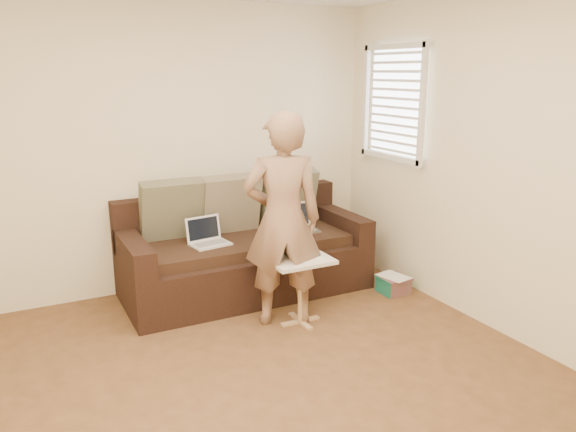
% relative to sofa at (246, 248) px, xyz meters
% --- Properties ---
extents(floor, '(4.50, 4.50, 0.00)m').
position_rel_sofa_xyz_m(floor, '(-0.56, -1.77, -0.42)').
color(floor, '#50361E').
rests_on(floor, ground).
extents(wall_back, '(4.00, 0.00, 4.00)m').
position_rel_sofa_xyz_m(wall_back, '(-0.56, 0.48, 0.87)').
color(wall_back, '#F1E4BD').
rests_on(wall_back, ground).
extents(wall_right, '(0.00, 4.50, 4.50)m').
position_rel_sofa_xyz_m(wall_right, '(1.44, -1.77, 0.87)').
color(wall_right, '#F1E4BD').
rests_on(wall_right, ground).
extents(window_blinds, '(0.12, 0.88, 1.08)m').
position_rel_sofa_xyz_m(window_blinds, '(1.39, -0.27, 1.28)').
color(window_blinds, white).
rests_on(window_blinds, wall_right).
extents(sofa, '(2.20, 0.95, 0.85)m').
position_rel_sofa_xyz_m(sofa, '(0.00, 0.00, 0.00)').
color(sofa, black).
rests_on(sofa, ground).
extents(pillow_left, '(0.55, 0.29, 0.57)m').
position_rel_sofa_xyz_m(pillow_left, '(-0.60, 0.25, 0.37)').
color(pillow_left, '#53523D').
rests_on(pillow_left, sofa).
extents(pillow_mid, '(0.55, 0.27, 0.57)m').
position_rel_sofa_xyz_m(pillow_mid, '(-0.05, 0.22, 0.37)').
color(pillow_mid, '#6C644D').
rests_on(pillow_mid, sofa).
extents(pillow_right, '(0.55, 0.28, 0.57)m').
position_rel_sofa_xyz_m(pillow_right, '(0.55, 0.23, 0.37)').
color(pillow_right, '#53523D').
rests_on(pillow_right, sofa).
extents(laptop_silver, '(0.38, 0.29, 0.24)m').
position_rel_sofa_xyz_m(laptop_silver, '(0.53, -0.04, 0.10)').
color(laptop_silver, '#B7BABC').
rests_on(laptop_silver, sofa).
extents(laptop_white, '(0.36, 0.29, 0.24)m').
position_rel_sofa_xyz_m(laptop_white, '(-0.36, -0.07, 0.10)').
color(laptop_white, white).
rests_on(laptop_white, sofa).
extents(person, '(0.73, 0.60, 1.71)m').
position_rel_sofa_xyz_m(person, '(0.02, -0.73, 0.43)').
color(person, '#825D47').
rests_on(person, ground).
extents(side_table, '(0.49, 0.35, 0.54)m').
position_rel_sofa_xyz_m(side_table, '(0.13, -0.82, -0.15)').
color(side_table, silver).
rests_on(side_table, ground).
extents(drinking_glass, '(0.07, 0.07, 0.12)m').
position_rel_sofa_xyz_m(drinking_glass, '(-0.01, -0.71, 0.18)').
color(drinking_glass, silver).
rests_on(drinking_glass, side_table).
extents(scissors, '(0.19, 0.12, 0.02)m').
position_rel_sofa_xyz_m(scissors, '(0.21, -0.81, 0.13)').
color(scissors, silver).
rests_on(scissors, side_table).
extents(paper_on_table, '(0.25, 0.33, 0.00)m').
position_rel_sofa_xyz_m(paper_on_table, '(0.20, -0.78, 0.12)').
color(paper_on_table, white).
rests_on(paper_on_table, side_table).
extents(striped_box, '(0.26, 0.26, 0.16)m').
position_rel_sofa_xyz_m(striped_box, '(1.19, -0.65, -0.34)').
color(striped_box, red).
rests_on(striped_box, ground).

